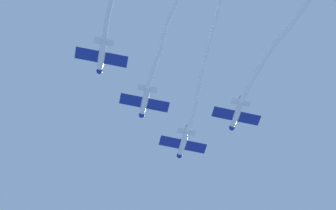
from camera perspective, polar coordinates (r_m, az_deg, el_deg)
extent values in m
ellipsoid|color=silver|center=(73.41, 1.84, -4.66)|extent=(5.14, 2.41, 1.03)
sphere|color=navy|center=(74.73, 1.39, -6.16)|extent=(1.09, 1.09, 0.88)
ellipsoid|color=#1E2847|center=(74.07, 1.72, -4.89)|extent=(1.41, 1.02, 0.55)
cube|color=navy|center=(73.39, 1.81, -4.83)|extent=(3.72, 7.54, 0.14)
cube|color=silver|center=(72.37, 2.26, -3.26)|extent=(1.73, 3.03, 0.11)
cube|color=navy|center=(72.88, 2.22, -3.10)|extent=(1.14, 0.45, 1.43)
cylinder|color=white|center=(71.49, 2.71, -2.21)|extent=(2.67, 1.01, 0.78)
cylinder|color=white|center=(70.48, 3.26, -0.34)|extent=(2.81, 1.56, 1.04)
cylinder|color=white|center=(69.71, 3.64, 1.56)|extent=(2.42, 1.26, 1.06)
cylinder|color=white|center=(69.21, 4.00, 3.41)|extent=(2.54, 1.40, 1.31)
cylinder|color=white|center=(68.94, 4.45, 5.37)|extent=(2.61, 1.12, 1.39)
cylinder|color=white|center=(68.75, 4.97, 7.29)|extent=(2.47, 1.25, 1.22)
cylinder|color=white|center=(68.39, 5.52, 9.27)|extent=(2.77, 1.25, 0.96)
cylinder|color=white|center=(67.80, 6.09, 11.47)|extent=(2.94, 1.59, 0.77)
sphere|color=white|center=(72.04, 2.34, -3.06)|extent=(0.61, 0.61, 0.61)
sphere|color=white|center=(70.96, 3.09, -1.35)|extent=(0.61, 0.61, 0.61)
sphere|color=white|center=(70.02, 3.44, 0.69)|extent=(0.61, 0.61, 0.61)
sphere|color=white|center=(69.41, 3.84, 2.44)|extent=(0.61, 0.61, 0.61)
sphere|color=white|center=(69.03, 4.16, 4.39)|extent=(0.61, 0.61, 0.61)
sphere|color=white|center=(68.87, 4.75, 6.36)|extent=(0.61, 0.61, 0.61)
sphere|color=white|center=(68.64, 5.19, 8.23)|extent=(0.61, 0.61, 0.61)
sphere|color=white|center=(68.16, 5.84, 10.32)|extent=(0.61, 0.61, 0.61)
ellipsoid|color=silver|center=(69.57, -2.85, 0.44)|extent=(5.14, 2.47, 1.03)
sphere|color=navy|center=(70.76, -3.23, -1.23)|extent=(1.10, 1.10, 0.88)
ellipsoid|color=#1E2847|center=(70.21, -2.94, 0.15)|extent=(1.41, 1.03, 0.55)
cube|color=navy|center=(69.53, -2.88, 0.26)|extent=(3.81, 7.54, 0.14)
cube|color=silver|center=(68.65, -2.51, 1.99)|extent=(1.77, 3.03, 0.11)
cube|color=navy|center=(69.17, -2.51, 2.13)|extent=(1.14, 0.47, 1.43)
cylinder|color=white|center=(67.61, -2.08, 3.43)|extent=(3.37, 1.41, 0.67)
cylinder|color=white|center=(66.46, -1.29, 5.74)|extent=(2.96, 1.09, 0.89)
cylinder|color=white|center=(65.63, -0.61, 8.13)|extent=(3.23, 1.62, 1.04)
cylinder|color=white|center=(65.00, 0.26, 10.77)|extent=(3.47, 0.97, 1.16)
sphere|color=white|center=(68.33, -2.44, 2.23)|extent=(0.66, 0.66, 0.66)
sphere|color=white|center=(66.92, -1.71, 4.66)|extent=(0.66, 0.66, 0.66)
sphere|color=white|center=(66.04, -0.86, 6.84)|extent=(0.66, 0.66, 0.66)
sphere|color=white|center=(65.27, -0.35, 9.44)|extent=(0.66, 0.66, 0.66)
sphere|color=white|center=(64.78, 0.88, 12.11)|extent=(0.66, 0.66, 0.66)
ellipsoid|color=silver|center=(71.71, 8.33, -1.17)|extent=(5.14, 2.42, 1.03)
sphere|color=navy|center=(72.84, 7.76, -2.76)|extent=(1.09, 1.09, 0.88)
ellipsoid|color=#1E2847|center=(72.33, 8.14, -1.43)|extent=(1.41, 1.02, 0.55)
cube|color=navy|center=(71.67, 8.30, -1.34)|extent=(3.73, 7.54, 0.14)
cube|color=silver|center=(70.85, 8.82, 0.31)|extent=(1.74, 3.03, 0.11)
cube|color=navy|center=(71.36, 8.74, 0.46)|extent=(1.14, 0.46, 1.43)
cylinder|color=white|center=(69.95, 9.46, 1.60)|extent=(3.25, 1.38, 0.87)
cylinder|color=white|center=(68.88, 10.64, 3.77)|extent=(3.27, 1.12, 0.86)
cylinder|color=white|center=(68.05, 11.97, 5.91)|extent=(3.11, 0.99, 0.94)
cylinder|color=white|center=(67.39, 13.58, 8.03)|extent=(3.45, 1.09, 0.94)
cylinder|color=white|center=(66.92, 15.32, 10.15)|extent=(3.14, 0.91, 0.96)
sphere|color=white|center=(70.55, 8.94, 0.53)|extent=(0.85, 0.85, 0.85)
sphere|color=white|center=(69.38, 9.98, 2.69)|extent=(0.85, 0.85, 0.85)
sphere|color=white|center=(68.41, 11.30, 4.86)|extent=(0.85, 0.85, 0.85)
sphere|color=white|center=(67.72, 12.66, 6.96)|extent=(0.85, 0.85, 0.85)
sphere|color=white|center=(67.10, 14.52, 9.10)|extent=(0.85, 0.85, 0.85)
sphere|color=white|center=(66.79, 16.13, 11.21)|extent=(0.85, 0.85, 0.85)
ellipsoid|color=silver|center=(66.57, -8.05, 5.94)|extent=(5.13, 2.52, 1.03)
sphere|color=navy|center=(67.61, -8.34, 4.10)|extent=(1.10, 1.10, 0.88)
ellipsoid|color=#1E2847|center=(67.19, -8.09, 5.59)|extent=(1.41, 1.04, 0.55)
cube|color=navy|center=(66.52, -8.09, 5.76)|extent=(3.87, 7.53, 0.14)
cube|color=silver|center=(65.81, -7.79, 7.64)|extent=(1.79, 3.03, 0.11)
cube|color=navy|center=(66.35, -7.74, 7.73)|extent=(1.14, 0.48, 1.43)
cylinder|color=white|center=(64.71, -7.59, 9.11)|extent=(3.29, 1.58, 1.16)
cylinder|color=white|center=(63.36, -7.09, 11.68)|extent=(3.34, 1.38, 0.69)
sphere|color=white|center=(65.52, -7.75, 7.91)|extent=(0.64, 0.64, 0.64)
sphere|color=white|center=(63.93, -7.42, 10.33)|extent=(0.64, 0.64, 0.64)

